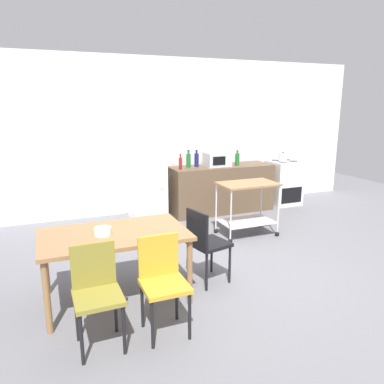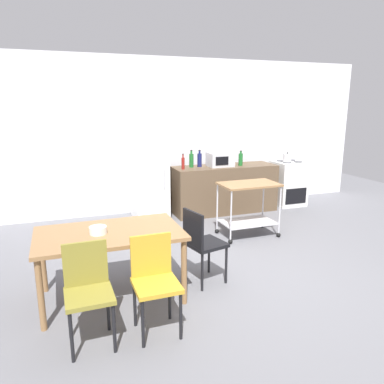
{
  "view_description": "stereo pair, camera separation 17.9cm",
  "coord_description": "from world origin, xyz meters",
  "px_view_note": "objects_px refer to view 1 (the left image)",
  "views": [
    {
      "loc": [
        -2.25,
        -3.63,
        2.05
      ],
      "look_at": [
        -0.28,
        1.2,
        0.8
      ],
      "focal_mm": 34.49,
      "sensor_mm": 36.0,
      "label": 1
    },
    {
      "loc": [
        -2.08,
        -3.69,
        2.05
      ],
      "look_at": [
        -0.28,
        1.2,
        0.8
      ],
      "focal_mm": 34.49,
      "sensor_mm": 36.0,
      "label": 2
    }
  ],
  "objects_px": {
    "fruit_bowl": "(103,231)",
    "refrigerator": "(147,177)",
    "chair_olive": "(97,289)",
    "chair_mustard": "(163,278)",
    "dining_table": "(114,240)",
    "stove_oven": "(283,182)",
    "bottle_vinegar": "(197,160)",
    "microwave": "(217,159)",
    "bottle_soy_sauce": "(180,163)",
    "bottle_sparkling_water": "(188,160)",
    "kitchen_cart": "(247,200)",
    "bottle_olive_oil": "(237,159)",
    "kettle": "(283,157)",
    "chair_black": "(205,241)"
  },
  "relations": [
    {
      "from": "fruit_bowl",
      "to": "refrigerator",
      "type": "bearing_deg",
      "value": 66.04
    },
    {
      "from": "chair_olive",
      "to": "chair_mustard",
      "type": "bearing_deg",
      "value": -2.53
    },
    {
      "from": "dining_table",
      "to": "stove_oven",
      "type": "distance_m",
      "value": 4.76
    },
    {
      "from": "bottle_vinegar",
      "to": "microwave",
      "type": "relative_size",
      "value": 0.68
    },
    {
      "from": "bottle_soy_sauce",
      "to": "bottle_sparkling_water",
      "type": "height_order",
      "value": "bottle_sparkling_water"
    },
    {
      "from": "bottle_vinegar",
      "to": "microwave",
      "type": "bearing_deg",
      "value": -14.94
    },
    {
      "from": "stove_oven",
      "to": "kitchen_cart",
      "type": "relative_size",
      "value": 1.01
    },
    {
      "from": "kitchen_cart",
      "to": "bottle_soy_sauce",
      "type": "height_order",
      "value": "bottle_soy_sauce"
    },
    {
      "from": "bottle_soy_sauce",
      "to": "bottle_sparkling_water",
      "type": "relative_size",
      "value": 0.88
    },
    {
      "from": "bottle_sparkling_water",
      "to": "microwave",
      "type": "distance_m",
      "value": 0.55
    },
    {
      "from": "bottle_vinegar",
      "to": "bottle_olive_oil",
      "type": "bearing_deg",
      "value": -10.51
    },
    {
      "from": "dining_table",
      "to": "microwave",
      "type": "relative_size",
      "value": 3.26
    },
    {
      "from": "chair_mustard",
      "to": "microwave",
      "type": "height_order",
      "value": "microwave"
    },
    {
      "from": "bottle_vinegar",
      "to": "kitchen_cart",
      "type": "bearing_deg",
      "value": -79.46
    },
    {
      "from": "bottle_vinegar",
      "to": "dining_table",
      "type": "bearing_deg",
      "value": -127.63
    },
    {
      "from": "refrigerator",
      "to": "bottle_vinegar",
      "type": "xyz_separation_m",
      "value": [
        0.96,
        -0.02,
        0.26
      ]
    },
    {
      "from": "refrigerator",
      "to": "bottle_sparkling_water",
      "type": "bearing_deg",
      "value": -2.22
    },
    {
      "from": "kettle",
      "to": "fruit_bowl",
      "type": "bearing_deg",
      "value": -147.64
    },
    {
      "from": "fruit_bowl",
      "to": "kettle",
      "type": "height_order",
      "value": "kettle"
    },
    {
      "from": "chair_mustard",
      "to": "kitchen_cart",
      "type": "bearing_deg",
      "value": 43.98
    },
    {
      "from": "bottle_sparkling_water",
      "to": "bottle_vinegar",
      "type": "xyz_separation_m",
      "value": [
        0.17,
        0.01,
        -0.0
      ]
    },
    {
      "from": "chair_mustard",
      "to": "stove_oven",
      "type": "height_order",
      "value": "stove_oven"
    },
    {
      "from": "chair_olive",
      "to": "fruit_bowl",
      "type": "height_order",
      "value": "chair_olive"
    },
    {
      "from": "stove_oven",
      "to": "kitchen_cart",
      "type": "distance_m",
      "value": 2.17
    },
    {
      "from": "kitchen_cart",
      "to": "bottle_vinegar",
      "type": "height_order",
      "value": "bottle_vinegar"
    },
    {
      "from": "stove_oven",
      "to": "kitchen_cart",
      "type": "height_order",
      "value": "stove_oven"
    },
    {
      "from": "bottle_sparkling_water",
      "to": "bottle_vinegar",
      "type": "relative_size",
      "value": 1.02
    },
    {
      "from": "dining_table",
      "to": "refrigerator",
      "type": "distance_m",
      "value": 2.89
    },
    {
      "from": "chair_mustard",
      "to": "microwave",
      "type": "distance_m",
      "value": 3.94
    },
    {
      "from": "chair_black",
      "to": "chair_mustard",
      "type": "relative_size",
      "value": 1.0
    },
    {
      "from": "bottle_sparkling_water",
      "to": "kettle",
      "type": "distance_m",
      "value": 1.99
    },
    {
      "from": "bottle_vinegar",
      "to": "bottle_olive_oil",
      "type": "distance_m",
      "value": 0.8
    },
    {
      "from": "dining_table",
      "to": "bottle_vinegar",
      "type": "relative_size",
      "value": 4.78
    },
    {
      "from": "stove_oven",
      "to": "bottle_sparkling_water",
      "type": "relative_size",
      "value": 2.88
    },
    {
      "from": "dining_table",
      "to": "kitchen_cart",
      "type": "xyz_separation_m",
      "value": [
        2.31,
        1.22,
        -0.1
      ]
    },
    {
      "from": "chair_mustard",
      "to": "bottle_olive_oil",
      "type": "xyz_separation_m",
      "value": [
        2.54,
        3.23,
        0.5
      ]
    },
    {
      "from": "bottle_olive_oil",
      "to": "kettle",
      "type": "relative_size",
      "value": 1.19
    },
    {
      "from": "fruit_bowl",
      "to": "dining_table",
      "type": "bearing_deg",
      "value": 13.29
    },
    {
      "from": "refrigerator",
      "to": "bottle_olive_oil",
      "type": "bearing_deg",
      "value": -5.52
    },
    {
      "from": "chair_black",
      "to": "stove_oven",
      "type": "xyz_separation_m",
      "value": [
        2.96,
        2.62,
        -0.07
      ]
    },
    {
      "from": "kitchen_cart",
      "to": "microwave",
      "type": "xyz_separation_m",
      "value": [
        0.11,
        1.33,
        0.46
      ]
    },
    {
      "from": "chair_olive",
      "to": "kitchen_cart",
      "type": "distance_m",
      "value": 3.24
    },
    {
      "from": "bottle_vinegar",
      "to": "chair_black",
      "type": "bearing_deg",
      "value": -110.83
    },
    {
      "from": "chair_mustard",
      "to": "bottle_sparkling_water",
      "type": "height_order",
      "value": "bottle_sparkling_water"
    },
    {
      "from": "chair_olive",
      "to": "fruit_bowl",
      "type": "relative_size",
      "value": 5.05
    },
    {
      "from": "bottle_vinegar",
      "to": "microwave",
      "type": "height_order",
      "value": "bottle_vinegar"
    },
    {
      "from": "microwave",
      "to": "bottle_olive_oil",
      "type": "xyz_separation_m",
      "value": [
        0.41,
        -0.04,
        -0.01
      ]
    },
    {
      "from": "dining_table",
      "to": "bottle_sparkling_water",
      "type": "distance_m",
      "value": 3.27
    },
    {
      "from": "chair_mustard",
      "to": "chair_black",
      "type": "bearing_deg",
      "value": 43.7
    },
    {
      "from": "chair_mustard",
      "to": "bottle_vinegar",
      "type": "distance_m",
      "value": 3.84
    }
  ]
}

